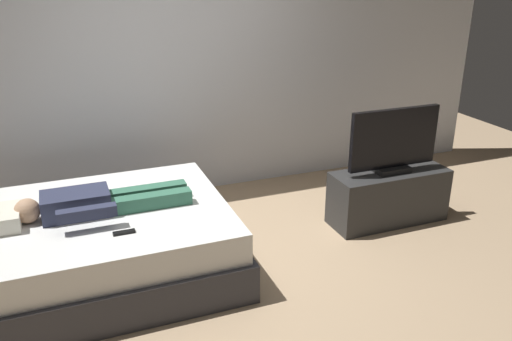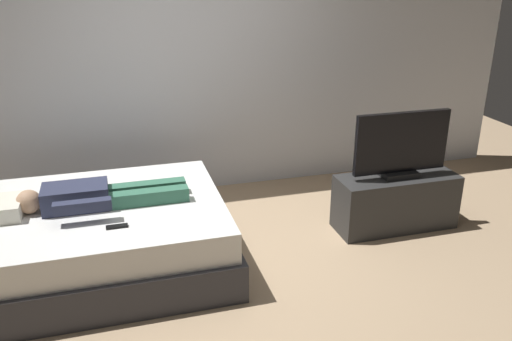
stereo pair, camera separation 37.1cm
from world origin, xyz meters
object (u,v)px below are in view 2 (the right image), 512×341
(person, at_px, (94,197))
(tv, at_px, (401,146))
(bed, at_px, (95,238))
(remote, at_px, (117,226))
(tv_stand, at_px, (395,202))

(person, relative_size, tv, 1.43)
(bed, height_order, remote, remote)
(bed, xyz_separation_m, remote, (0.18, -0.42, 0.29))
(person, bearing_deg, remote, -69.53)
(tv_stand, bearing_deg, tv, -90.00)
(person, xyz_separation_m, tv_stand, (2.60, -0.01, -0.37))
(bed, relative_size, tv_stand, 1.88)
(tv_stand, bearing_deg, bed, 179.56)
(person, distance_m, tv, 2.61)
(person, height_order, remote, person)
(bed, relative_size, tv, 2.36)
(bed, bearing_deg, tv, -0.44)
(bed, distance_m, remote, 0.54)
(bed, distance_m, tv, 2.68)
(tv_stand, xyz_separation_m, tv, (0.00, -0.00, 0.53))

